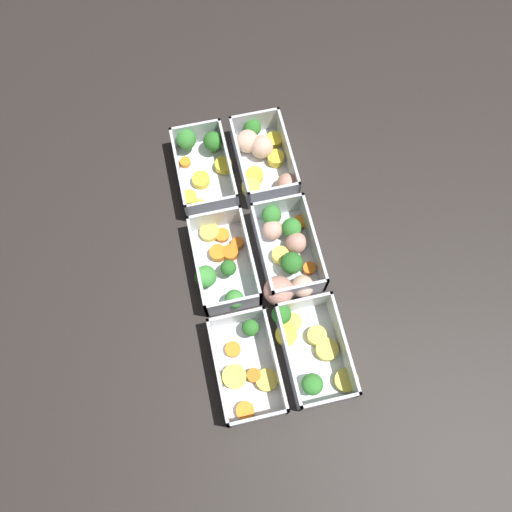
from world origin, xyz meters
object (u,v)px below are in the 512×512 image
object	(u,v)px
container_near_center	(222,265)
container_far_center	(286,256)
container_far_right	(311,350)
container_far_left	(263,157)
container_near_left	(203,164)
container_near_right	(247,367)

from	to	relation	value
container_near_center	container_far_center	bearing A→B (deg)	85.93
container_far_center	container_far_right	bearing A→B (deg)	0.18
container_near_center	container_far_left	xyz separation A→B (m)	(-0.20, 0.12, -0.00)
container_near_left	container_far_center	xyz separation A→B (m)	(0.21, 0.11, 0.00)
container_near_center	container_far_left	distance (m)	0.23
container_near_center	container_near_left	bearing A→B (deg)	178.71
container_far_left	container_near_left	bearing A→B (deg)	-93.66
container_far_left	container_near_right	bearing A→B (deg)	-16.62
container_near_center	container_far_left	world-z (taller)	same
container_near_right	container_far_right	world-z (taller)	same
container_near_right	container_far_right	distance (m)	0.11
container_near_right	container_near_left	bearing A→B (deg)	-179.88
container_near_center	container_far_center	size ratio (longest dim) A/B	0.90
container_near_left	container_far_left	distance (m)	0.11
container_near_right	container_far_center	world-z (taller)	same
container_near_center	container_near_right	size ratio (longest dim) A/B	1.04
container_far_right	container_near_right	bearing A→B (deg)	-88.74
container_near_left	container_far_center	bearing A→B (deg)	26.95
container_far_left	container_far_right	world-z (taller)	same
container_far_right	container_near_left	bearing A→B (deg)	-164.08
container_near_left	container_far_left	bearing A→B (deg)	86.34
container_far_left	container_far_center	world-z (taller)	same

